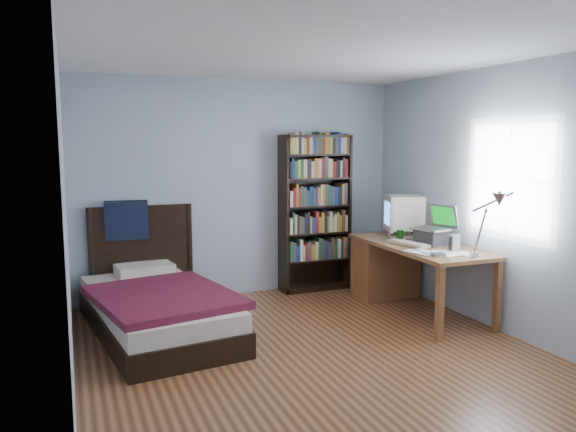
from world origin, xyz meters
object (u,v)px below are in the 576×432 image
Objects in this scene: desk_lamp at (496,206)px; keyboard at (409,243)px; laptop at (432,234)px; crt_monitor at (402,213)px; speaker at (454,243)px; desk at (393,264)px; bookshelf at (315,213)px; bed at (155,304)px; soda_can at (400,236)px.

keyboard is (-0.10, 1.11, -0.51)m from desk_lamp.
desk_lamp reaches higher than laptop.
speaker is at bearing -89.78° from crt_monitor.
bookshelf reaches higher than desk.
crt_monitor is 2.84m from bed.
desk_lamp is at bearing -30.69° from bed.
crt_monitor reaches higher than bed.
desk is 0.70m from laptop.
bed is (-2.66, -0.03, -0.17)m from desk.
bed is (-2.63, 1.56, -1.00)m from desk_lamp.
keyboard is (-0.21, -0.46, -0.25)m from crt_monitor.
speaker is (0.00, -0.92, -0.18)m from crt_monitor.
desk_lamp is 0.35× the size of bookshelf.
bookshelf is (-0.71, 1.71, 0.13)m from speaker.
desk_lamp is at bearing -75.77° from bookshelf.
desk_lamp is at bearing -98.94° from keyboard.
bookshelf is at bearing 97.70° from keyboard.
crt_monitor is (0.09, -0.02, 0.57)m from desk.
crt_monitor is 1.07m from bookshelf.
bed reaches higher than soda_can.
laptop is 2.87m from bed.
keyboard is at bearing -104.08° from desk.
soda_can is at bearing 93.92° from desk_lamp.
desk is 2.66× the size of desk_lamp.
speaker is 2.95m from bed.
desk_lamp is 0.80m from speaker.
desk_lamp is (-0.13, -1.05, 0.41)m from laptop.
keyboard is at bearing -68.26° from bookshelf.
crt_monitor is at bearing 0.30° from bed.
crt_monitor is 1.15× the size of keyboard.
desk_lamp is 1.39m from soda_can.
crt_monitor is 1.25× the size of laptop.
bed is (-2.76, 0.52, -0.59)m from laptop.
desk is 1.02m from speaker.
speaker is 1.23× the size of soda_can.
desk is at bearing 61.88° from keyboard.
laptop is (0.10, -0.55, 0.42)m from desk.
bookshelf is at bearing 115.67° from soda_can.
bookshelf reaches higher than crt_monitor.
crt_monitor is 3.99× the size of soda_can.
speaker is (0.09, -0.94, 0.39)m from desk.
keyboard is (-0.12, -0.49, 0.33)m from desk.
bed reaches higher than laptop.
soda_can is (-0.20, 0.65, -0.02)m from speaker.
soda_can is (-0.20, -0.27, -0.20)m from crt_monitor.
bed is at bearing 149.31° from desk_lamp.
laptop reaches higher than keyboard.
keyboard is at bearing 95.10° from desk_lamp.
soda_can reaches higher than keyboard.
laptop is at bearing 97.92° from speaker.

